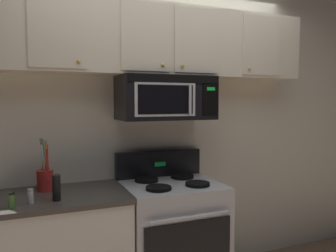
% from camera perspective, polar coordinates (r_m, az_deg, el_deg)
% --- Properties ---
extents(back_wall, '(5.20, 0.10, 2.70)m').
position_cam_1_polar(back_wall, '(2.96, -2.19, 0.39)').
color(back_wall, silver).
rests_on(back_wall, ground_plane).
extents(stove_range, '(0.76, 0.69, 1.12)m').
position_cam_1_polar(stove_range, '(2.82, 0.53, -18.24)').
color(stove_range, '#B7BABF').
rests_on(stove_range, ground_plane).
extents(over_range_microwave, '(0.76, 0.43, 0.35)m').
position_cam_1_polar(over_range_microwave, '(2.72, -0.41, 4.81)').
color(over_range_microwave, black).
extents(upper_cabinets, '(2.50, 0.36, 0.55)m').
position_cam_1_polar(upper_cabinets, '(2.79, -0.65, 14.08)').
color(upper_cabinets, beige).
extents(utensil_crock_red, '(0.12, 0.13, 0.38)m').
position_cam_1_polar(utensil_crock_red, '(2.61, -20.15, -8.03)').
color(utensil_crock_red, red).
rests_on(utensil_crock_red, counter_segment).
extents(salt_shaker, '(0.04, 0.04, 0.09)m').
position_cam_1_polar(salt_shaker, '(2.34, -22.35, -10.99)').
color(salt_shaker, white).
rests_on(salt_shaker, counter_segment).
extents(pepper_mill, '(0.05, 0.05, 0.17)m').
position_cam_1_polar(pepper_mill, '(2.33, -18.42, -9.94)').
color(pepper_mill, black).
rests_on(pepper_mill, counter_segment).
extents(spice_jar, '(0.04, 0.04, 0.10)m').
position_cam_1_polar(spice_jar, '(2.28, -25.03, -11.38)').
color(spice_jar, '#4C7F33').
rests_on(spice_jar, counter_segment).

